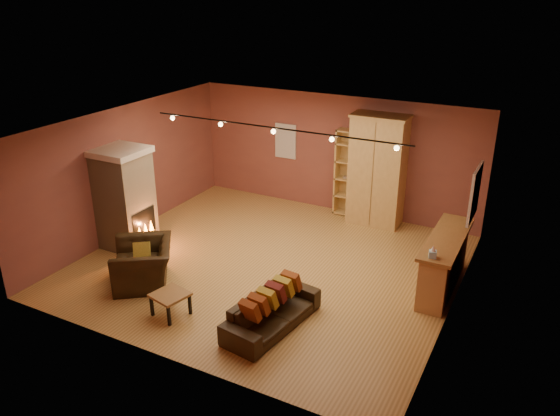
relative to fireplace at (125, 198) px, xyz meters
The scene contains 16 objects.
floor 3.28m from the fireplace, 11.16° to the left, with size 7.00×7.00×0.00m, color olive.
ceiling 3.55m from the fireplace, 11.16° to the left, with size 7.00×7.00×0.00m, color #562E1B.
back_wall 4.92m from the fireplace, 51.69° to the left, with size 7.00×0.02×2.80m, color brown.
left_wall 0.83m from the fireplace, 127.41° to the left, with size 0.02×6.50×2.80m, color brown.
right_wall 6.58m from the fireplace, ahead, with size 0.02×6.50×2.80m, color brown.
fireplace is the anchor object (origin of this frame).
back_window 4.24m from the fireplace, 65.55° to the left, with size 0.56×0.04×0.86m, color silver.
bookcase 5.18m from the fireplace, 46.22° to the left, with size 0.85×0.33×2.07m.
armoire 5.49m from the fireplace, 40.00° to the left, with size 1.24×0.71×2.54m.
bar_counter 6.40m from the fireplace, 11.71° to the left, with size 0.58×2.14×1.02m.
tissue_box 6.20m from the fireplace, ahead, with size 0.13×0.13×0.21m.
right_window 6.84m from the fireplace, 17.08° to the left, with size 0.05×0.90×1.00m, color silver.
loveseat 4.32m from the fireplace, 16.50° to the right, with size 0.79×1.90×0.77m.
armchair 1.79m from the fireplace, 39.10° to the right, with size 1.33×1.42×1.04m.
coffee_table 3.05m from the fireplace, 34.97° to the right, with size 0.64×0.64×0.40m.
track_rail 3.54m from the fireplace, 14.74° to the left, with size 5.20×0.09×0.13m.
Camera 1 is at (4.62, -8.33, 5.18)m, focal length 35.00 mm.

